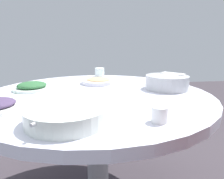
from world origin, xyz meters
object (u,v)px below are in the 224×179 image
at_px(tea_cup_far, 100,72).
at_px(dish_greens, 32,87).
at_px(round_dining_table, 97,109).
at_px(soup_bowl, 67,115).
at_px(tea_cup_near, 159,115).
at_px(rice_bowl, 167,82).
at_px(dish_noodles, 99,81).

bearing_deg(tea_cup_far, dish_greens, 135.50).
bearing_deg(round_dining_table, soup_bowl, 163.33).
xyz_separation_m(tea_cup_near, tea_cup_far, (1.06, 0.14, 0.01)).
height_order(dish_greens, tea_cup_far, tea_cup_far).
xyz_separation_m(rice_bowl, tea_cup_near, (-0.51, 0.24, -0.02)).
bearing_deg(tea_cup_near, round_dining_table, 22.38).
bearing_deg(tea_cup_far, dish_noodles, 174.23).
bearing_deg(tea_cup_near, soup_bowl, 82.82).
bearing_deg(rice_bowl, soup_bowl, 129.47).
bearing_deg(rice_bowl, tea_cup_near, 154.81).
bearing_deg(soup_bowl, round_dining_table, -16.67).
relative_size(dish_greens, tea_cup_near, 3.70).
relative_size(round_dining_table, tea_cup_near, 21.69).
height_order(dish_noodles, tea_cup_near, tea_cup_near).
relative_size(tea_cup_near, tea_cup_far, 0.75).
bearing_deg(dish_greens, dish_noodles, -70.30).
relative_size(dish_noodles, tea_cup_near, 4.11).
height_order(dish_noodles, dish_greens, dish_greens).
bearing_deg(round_dining_table, dish_noodles, -6.29).
relative_size(soup_bowl, tea_cup_near, 4.93).
xyz_separation_m(round_dining_table, tea_cup_far, (0.58, -0.06, 0.14)).
relative_size(rice_bowl, tea_cup_far, 3.31).
xyz_separation_m(round_dining_table, rice_bowl, (0.03, -0.44, 0.15)).
height_order(round_dining_table, tea_cup_near, tea_cup_near).
bearing_deg(dish_noodles, tea_cup_far, -5.77).
height_order(soup_bowl, dish_greens, soup_bowl).
bearing_deg(round_dining_table, dish_greens, 73.15).
xyz_separation_m(dish_noodles, tea_cup_near, (-0.75, -0.17, 0.01)).
distance_m(round_dining_table, dish_noodles, 0.30).
distance_m(dish_noodles, tea_cup_near, 0.77).
bearing_deg(tea_cup_near, dish_greens, 44.42).
xyz_separation_m(dish_noodles, dish_greens, (-0.15, 0.42, 0.00)).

